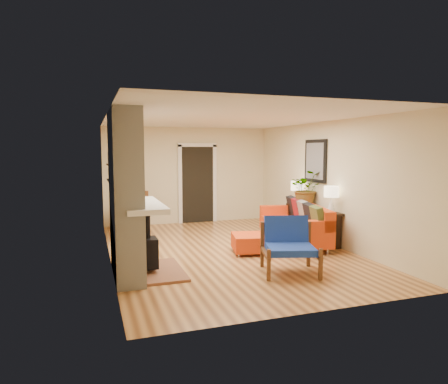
{
  "coord_description": "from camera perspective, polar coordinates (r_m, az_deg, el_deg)",
  "views": [
    {
      "loc": [
        -2.57,
        -7.37,
        1.99
      ],
      "look_at": [
        0.0,
        0.2,
        1.15
      ],
      "focal_mm": 32.0,
      "sensor_mm": 36.0,
      "label": 1
    }
  ],
  "objects": [
    {
      "name": "lamp_far",
      "position": [
        9.55,
        10.41,
        0.33
      ],
      "size": [
        0.3,
        0.3,
        0.54
      ],
      "color": "white",
      "rests_on": "console_table"
    },
    {
      "name": "dining_table",
      "position": [
        9.53,
        -12.56,
        -2.22
      ],
      "size": [
        0.96,
        1.88,
        0.99
      ],
      "color": "brown",
      "rests_on": "ground"
    },
    {
      "name": "sofa",
      "position": [
        8.81,
        10.39,
        -4.51
      ],
      "size": [
        1.44,
        2.46,
        0.91
      ],
      "color": "silver",
      "rests_on": "ground"
    },
    {
      "name": "ottoman",
      "position": [
        7.84,
        3.9,
        -7.17
      ],
      "size": [
        0.83,
        0.83,
        0.36
      ],
      "color": "silver",
      "rests_on": "ground"
    },
    {
      "name": "lamp_near",
      "position": [
        8.36,
        15.09,
        -0.57
      ],
      "size": [
        0.3,
        0.3,
        0.54
      ],
      "color": "white",
      "rests_on": "console_table"
    },
    {
      "name": "houseplant",
      "position": [
        9.16,
        11.7,
        0.52
      ],
      "size": [
        0.88,
        0.81,
        0.82
      ],
      "primitive_type": "imported",
      "rotation": [
        0.0,
        0.0,
        -0.26
      ],
      "color": "#1E5919",
      "rests_on": "console_table"
    },
    {
      "name": "room_shell",
      "position": [
        10.52,
        -1.14,
        1.91
      ],
      "size": [
        6.5,
        6.5,
        6.5
      ],
      "color": "tan",
      "rests_on": "ground"
    },
    {
      "name": "blue_chair",
      "position": [
        6.69,
        9.2,
        -7.08
      ],
      "size": [
        1.06,
        1.04,
        0.9
      ],
      "color": "brown",
      "rests_on": "ground"
    },
    {
      "name": "fireplace",
      "position": [
        6.44,
        -13.57,
        -0.85
      ],
      "size": [
        1.09,
        1.68,
        2.6
      ],
      "color": "white",
      "rests_on": "ground"
    },
    {
      "name": "console_table",
      "position": [
        9.01,
        12.54,
        -3.17
      ],
      "size": [
        0.34,
        1.85,
        0.72
      ],
      "color": "black",
      "rests_on": "ground"
    }
  ]
}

